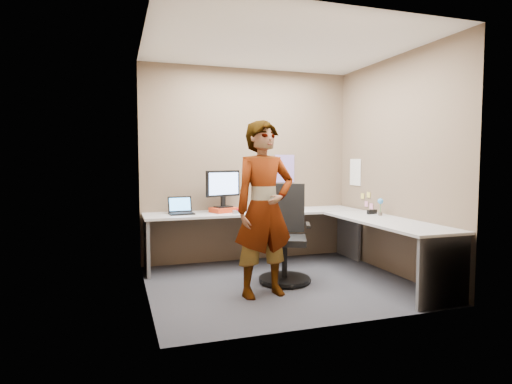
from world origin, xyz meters
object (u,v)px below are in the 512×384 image
object	(u,v)px
office_chair	(285,243)
desk	(303,226)
monitor	(223,186)
person	(264,209)

from	to	relation	value
office_chair	desk	bearing A→B (deg)	61.18
monitor	office_chair	world-z (taller)	monitor
desk	monitor	world-z (taller)	monitor
desk	person	bearing A→B (deg)	-136.98
monitor	person	xyz separation A→B (m)	(0.11, -1.35, -0.17)
desk	office_chair	world-z (taller)	office_chair
monitor	person	bearing A→B (deg)	-106.27
monitor	desk	bearing A→B (deg)	-57.13
desk	monitor	bearing A→B (deg)	143.68
desk	office_chair	bearing A→B (deg)	-141.35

